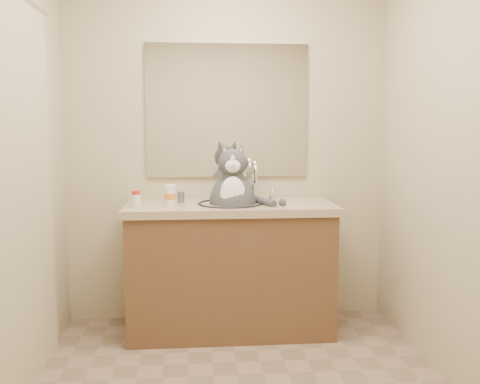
% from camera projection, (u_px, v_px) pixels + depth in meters
% --- Properties ---
extents(room, '(2.22, 2.52, 2.42)m').
position_uv_depth(room, '(244.00, 158.00, 2.45)').
color(room, gray).
rests_on(room, ground).
extents(vanity, '(1.34, 0.59, 1.12)m').
position_uv_depth(vanity, '(230.00, 265.00, 3.50)').
color(vanity, brown).
rests_on(vanity, ground).
extents(mirror, '(1.10, 0.02, 0.90)m').
position_uv_depth(mirror, '(227.00, 111.00, 3.64)').
color(mirror, white).
rests_on(mirror, room).
extents(shower_curtain, '(0.02, 1.30, 1.93)m').
position_uv_depth(shower_curtain, '(17.00, 194.00, 2.48)').
color(shower_curtain, '#C3B793').
rests_on(shower_curtain, ground).
extents(cat, '(0.43, 0.36, 0.60)m').
position_uv_depth(cat, '(233.00, 198.00, 3.43)').
color(cat, '#444449').
rests_on(cat, vanity).
extents(pill_bottle_redcap, '(0.07, 0.07, 0.10)m').
position_uv_depth(pill_bottle_redcap, '(136.00, 198.00, 3.34)').
color(pill_bottle_redcap, white).
rests_on(pill_bottle_redcap, vanity).
extents(pill_bottle_orange, '(0.08, 0.08, 0.13)m').
position_uv_depth(pill_bottle_orange, '(170.00, 195.00, 3.41)').
color(pill_bottle_orange, white).
rests_on(pill_bottle_orange, vanity).
extents(grey_canister, '(0.06, 0.06, 0.07)m').
position_uv_depth(grey_canister, '(181.00, 197.00, 3.47)').
color(grey_canister, slate).
rests_on(grey_canister, vanity).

